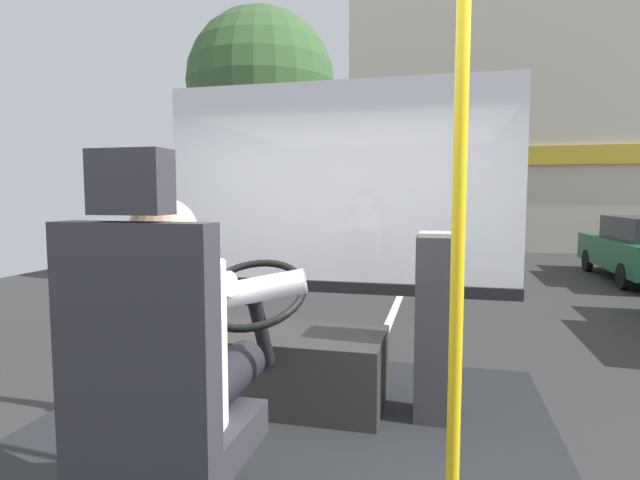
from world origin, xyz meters
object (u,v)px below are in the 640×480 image
at_px(steering_console, 284,364).
at_px(handrail_pole, 459,203).
at_px(driver_seat, 157,398).
at_px(fare_box, 436,326).
at_px(bus_driver, 176,341).

height_order(steering_console, handrail_pole, handrail_pole).
distance_m(driver_seat, fare_box, 1.52).
height_order(driver_seat, steering_console, driver_seat).
bearing_deg(bus_driver, steering_console, 90.00).
distance_m(steering_console, fare_box, 0.86).
bearing_deg(bus_driver, fare_box, 54.86).
xyz_separation_m(driver_seat, fare_box, (0.82, 1.28, -0.05)).
xyz_separation_m(steering_console, handrail_pole, (0.89, -0.95, 0.91)).
bearing_deg(steering_console, driver_seat, -90.00).
relative_size(driver_seat, steering_console, 1.17).
relative_size(bus_driver, steering_console, 0.71).
bearing_deg(steering_console, handrail_pole, -46.95).
height_order(driver_seat, bus_driver, driver_seat).
relative_size(driver_seat, handrail_pole, 0.57).
bearing_deg(driver_seat, steering_console, 90.00).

